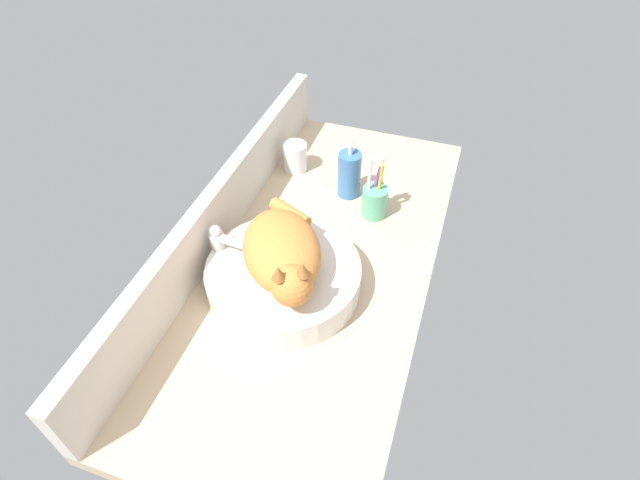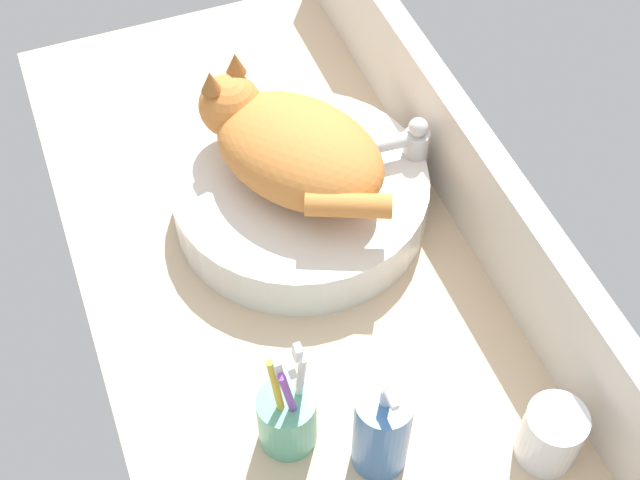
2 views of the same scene
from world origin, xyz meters
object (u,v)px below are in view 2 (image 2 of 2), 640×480
Objects in this scene: soap_dispenser at (379,432)px; water_glass at (550,437)px; cat at (291,146)px; sink_basin at (300,196)px; toothbrush_cup at (287,417)px; faucet at (408,154)px.

soap_dispenser is 20.20cm from water_glass.
sink_basin is at bearing 35.23° from cat.
water_glass is (6.36, 18.91, -3.17)cm from soap_dispenser.
soap_dispenser reaches higher than sink_basin.
toothbrush_cup is at bearing -126.13° from soap_dispenser.
sink_basin is 1.92× the size of toothbrush_cup.
toothbrush_cup is (32.27, -13.51, 1.37)cm from sink_basin.
cat is 40.40cm from soap_dispenser.
faucet reaches higher than water_glass.
cat is 1.79× the size of soap_dispenser.
sink_basin is 2.13× the size of soap_dispenser.
soap_dispenser is at bearing -28.79° from faucet.
toothbrush_cup is at bearing -20.86° from cat.
water_glass is at bearing 17.38° from sink_basin.
soap_dispenser is 1.95× the size of water_glass.
water_glass is (44.98, 14.08, 0.10)cm from sink_basin.
cat is 3.51× the size of water_glass.
soap_dispenser reaches higher than water_glass.
soap_dispenser is at bearing -108.61° from water_glass.
soap_dispenser is (39.73, -4.04, -6.09)cm from cat.
water_glass is (12.71, 27.59, -1.27)cm from toothbrush_cup.
sink_basin is 35.01cm from toothbrush_cup.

